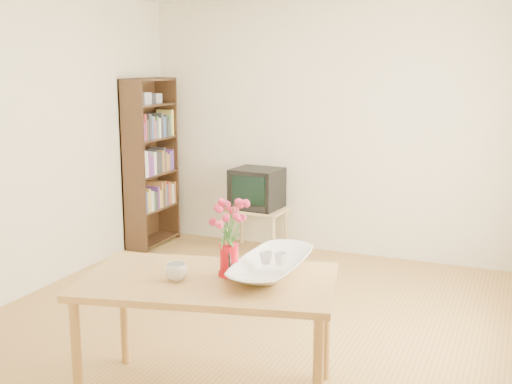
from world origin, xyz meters
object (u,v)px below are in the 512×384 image
at_px(table, 209,291).
at_px(pitcher, 229,261).
at_px(mug, 176,272).
at_px(television, 258,188).
at_px(bowl, 272,231).

xyz_separation_m(table, pitcher, (0.09, 0.09, 0.16)).
distance_m(mug, television, 3.15).
bearing_deg(mug, table, -167.62).
bearing_deg(table, television, 94.33).
bearing_deg(pitcher, bowl, 6.79).
distance_m(table, pitcher, 0.21).
xyz_separation_m(mug, television, (-0.79, 3.04, -0.13)).
relative_size(pitcher, bowl, 0.36).
bearing_deg(table, mug, -160.74).
xyz_separation_m(bowl, television, (-1.24, 2.71, -0.33)).
relative_size(table, television, 3.16).
bearing_deg(bowl, pitcher, -145.78).
bearing_deg(pitcher, mug, -168.94).
relative_size(mug, bowl, 0.23).
bearing_deg(mug, pitcher, -161.74).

